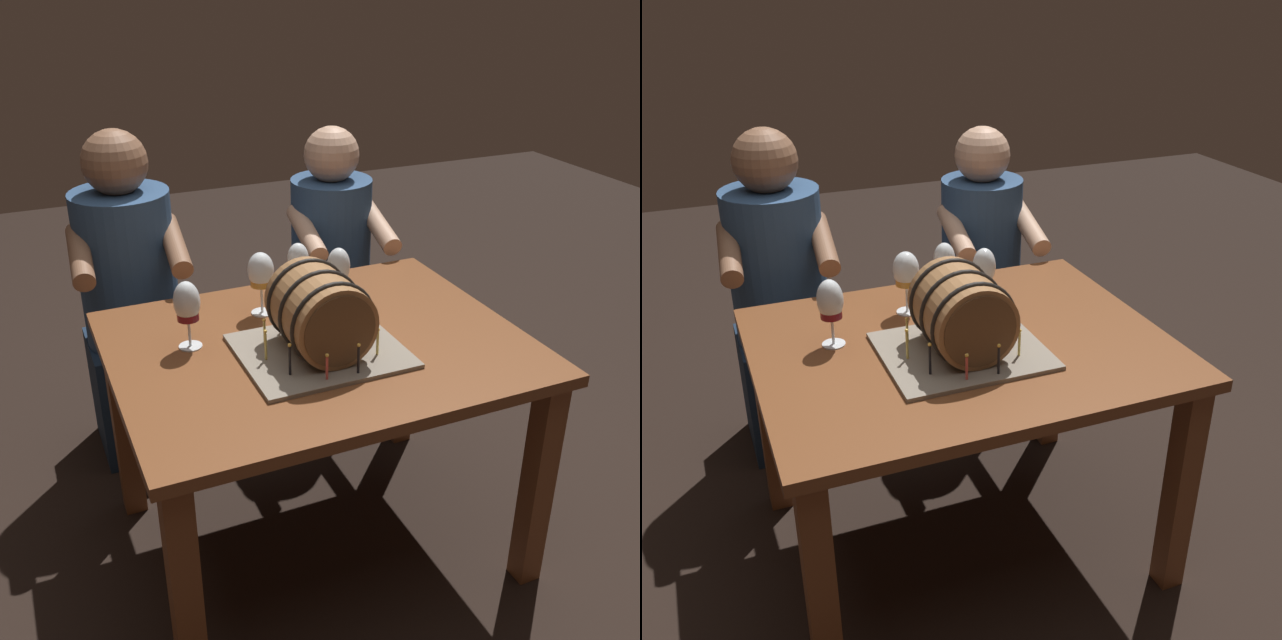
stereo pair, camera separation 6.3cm
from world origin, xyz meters
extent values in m
plane|color=black|center=(0.00, 0.00, 0.00)|extent=(8.00, 8.00, 0.00)
cube|color=brown|center=(0.00, 0.00, 0.70)|extent=(1.14, 0.91, 0.03)
cube|color=brown|center=(-0.51, -0.39, 0.34)|extent=(0.07, 0.07, 0.69)
cube|color=brown|center=(0.51, -0.39, 0.34)|extent=(0.07, 0.07, 0.69)
cube|color=brown|center=(-0.51, 0.39, 0.34)|extent=(0.07, 0.07, 0.69)
cube|color=brown|center=(0.51, 0.39, 0.34)|extent=(0.07, 0.07, 0.69)
cube|color=gray|center=(-0.02, -0.06, 0.73)|extent=(0.44, 0.38, 0.01)
cylinder|color=olive|center=(-0.02, -0.06, 0.84)|extent=(0.22, 0.25, 0.22)
cylinder|color=brown|center=(-0.02, -0.19, 0.84)|extent=(0.20, 0.00, 0.20)
cylinder|color=brown|center=(-0.02, 0.07, 0.84)|extent=(0.20, 0.00, 0.20)
torus|color=black|center=(-0.02, -0.15, 0.84)|extent=(0.24, 0.01, 0.24)
torus|color=black|center=(-0.02, -0.06, 0.84)|extent=(0.24, 0.01, 0.24)
torus|color=black|center=(-0.02, 0.02, 0.84)|extent=(0.24, 0.01, 0.24)
cylinder|color=black|center=(0.13, -0.06, 0.77)|extent=(0.01, 0.01, 0.07)
sphere|color=#F9C64C|center=(0.13, -0.06, 0.81)|extent=(0.01, 0.01, 0.01)
cylinder|color=silver|center=(0.10, 0.04, 0.77)|extent=(0.01, 0.01, 0.07)
sphere|color=#F9C64C|center=(0.10, 0.04, 0.81)|extent=(0.01, 0.01, 0.01)
cylinder|color=silver|center=(0.04, 0.09, 0.76)|extent=(0.01, 0.01, 0.06)
sphere|color=#F9C64C|center=(0.04, 0.09, 0.80)|extent=(0.01, 0.01, 0.01)
cylinder|color=#EAD666|center=(-0.06, 0.09, 0.77)|extent=(0.01, 0.01, 0.08)
sphere|color=#F9C64C|center=(-0.06, 0.09, 0.81)|extent=(0.01, 0.01, 0.01)
cylinder|color=#EAD666|center=(-0.15, 0.03, 0.76)|extent=(0.01, 0.01, 0.06)
sphere|color=#F9C64C|center=(-0.15, 0.03, 0.80)|extent=(0.01, 0.01, 0.01)
cylinder|color=#EAD666|center=(-0.17, -0.06, 0.77)|extent=(0.01, 0.01, 0.08)
sphere|color=#F9C64C|center=(-0.17, -0.06, 0.82)|extent=(0.01, 0.01, 0.01)
cylinder|color=black|center=(-0.15, -0.16, 0.77)|extent=(0.01, 0.01, 0.08)
sphere|color=#F9C64C|center=(-0.15, -0.16, 0.82)|extent=(0.01, 0.01, 0.01)
cylinder|color=#D64C47|center=(-0.07, -0.21, 0.76)|extent=(0.01, 0.01, 0.06)
sphere|color=#F9C64C|center=(-0.07, -0.21, 0.80)|extent=(0.01, 0.01, 0.01)
cylinder|color=black|center=(0.02, -0.22, 0.77)|extent=(0.01, 0.01, 0.07)
sphere|color=#F9C64C|center=(0.02, -0.22, 0.81)|extent=(0.01, 0.01, 0.01)
cylinder|color=#EAD666|center=(0.11, -0.15, 0.77)|extent=(0.01, 0.01, 0.07)
sphere|color=#F9C64C|center=(0.11, -0.15, 0.81)|extent=(0.01, 0.01, 0.01)
cylinder|color=white|center=(-0.34, 0.11, 0.72)|extent=(0.07, 0.07, 0.00)
cylinder|color=white|center=(-0.34, 0.11, 0.76)|extent=(0.01, 0.01, 0.08)
ellipsoid|color=white|center=(-0.34, 0.11, 0.86)|extent=(0.07, 0.07, 0.12)
cylinder|color=maroon|center=(-0.34, 0.11, 0.82)|extent=(0.06, 0.06, 0.04)
cylinder|color=white|center=(-0.08, 0.24, 0.72)|extent=(0.07, 0.07, 0.00)
cylinder|color=white|center=(-0.08, 0.24, 0.77)|extent=(0.01, 0.01, 0.08)
ellipsoid|color=white|center=(-0.08, 0.24, 0.86)|extent=(0.08, 0.08, 0.11)
cylinder|color=#C6842D|center=(-0.08, 0.24, 0.83)|extent=(0.06, 0.06, 0.04)
cylinder|color=white|center=(0.15, 0.19, 0.72)|extent=(0.07, 0.07, 0.00)
cylinder|color=white|center=(0.15, 0.19, 0.76)|extent=(0.01, 0.01, 0.07)
ellipsoid|color=white|center=(0.15, 0.19, 0.85)|extent=(0.07, 0.07, 0.11)
cylinder|color=white|center=(0.07, 0.31, 0.72)|extent=(0.07, 0.07, 0.00)
cylinder|color=white|center=(0.07, 0.31, 0.76)|extent=(0.01, 0.01, 0.07)
ellipsoid|color=white|center=(0.07, 0.31, 0.85)|extent=(0.07, 0.07, 0.10)
cylinder|color=pink|center=(0.07, 0.31, 0.82)|extent=(0.06, 0.06, 0.03)
cube|color=#1B2D46|center=(-0.39, 0.76, 0.23)|extent=(0.34, 0.32, 0.45)
cylinder|color=#2D4C75|center=(-0.39, 0.76, 0.72)|extent=(0.36, 0.36, 0.54)
sphere|color=brown|center=(-0.39, 0.76, 1.09)|extent=(0.22, 0.22, 0.22)
cylinder|color=brown|center=(-0.25, 0.62, 0.84)|extent=(0.09, 0.31, 0.14)
cylinder|color=brown|center=(-0.55, 0.64, 0.84)|extent=(0.09, 0.31, 0.14)
cube|color=#1B2D46|center=(0.39, 0.76, 0.23)|extent=(0.34, 0.32, 0.45)
cylinder|color=#2D4C75|center=(0.39, 0.76, 0.70)|extent=(0.34, 0.34, 0.50)
sphere|color=tan|center=(0.39, 0.76, 1.04)|extent=(0.20, 0.20, 0.20)
cylinder|color=tan|center=(0.51, 0.62, 0.80)|extent=(0.10, 0.31, 0.14)
cylinder|color=tan|center=(0.24, 0.64, 0.80)|extent=(0.10, 0.31, 0.14)
camera|label=1|loc=(-0.73, -1.69, 1.70)|focal=41.62mm
camera|label=2|loc=(-0.68, -1.71, 1.70)|focal=41.62mm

